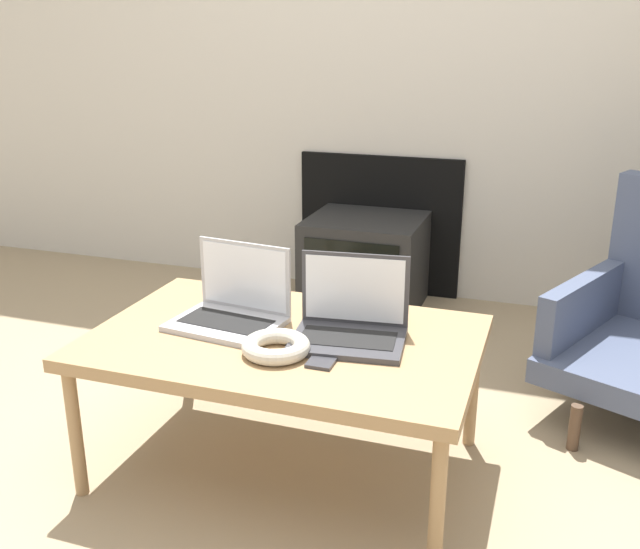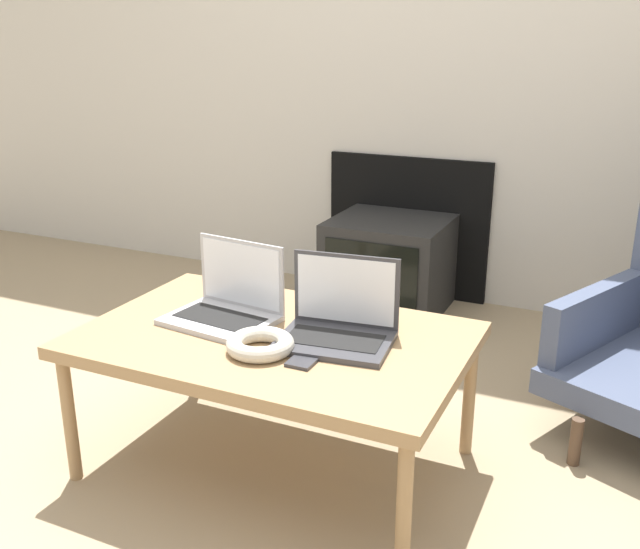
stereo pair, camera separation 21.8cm
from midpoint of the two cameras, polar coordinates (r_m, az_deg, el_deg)
ground_plane at (r=1.91m, az=-5.30°, el=-20.22°), size 14.00×14.00×0.00m
wall_back at (r=3.32m, az=12.21°, el=19.82°), size 7.00×0.08×2.60m
table at (r=1.97m, az=-0.52°, el=-5.73°), size 1.05×0.68×0.41m
laptop_left at (r=2.05m, az=-4.38°, el=-2.33°), size 0.32×0.26×0.22m
laptop_right at (r=1.91m, az=4.79°, el=-3.90°), size 0.32×0.26×0.22m
headphones at (r=1.84m, az=-1.43°, el=-5.67°), size 0.18×0.18×0.04m
phone at (r=1.81m, az=2.44°, el=-6.71°), size 0.07×0.13×0.01m
tv at (r=3.24m, az=7.46°, el=0.75°), size 0.51×0.47×0.42m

